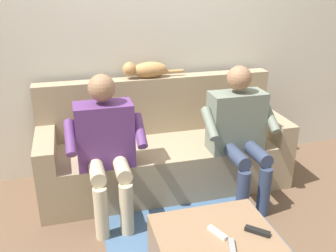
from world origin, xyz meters
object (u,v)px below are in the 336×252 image
(couch, at_px, (164,151))
(cat_on_backrest, at_px, (146,70))
(person_left_seated, at_px, (239,128))
(remote_gray, at_px, (232,247))
(remote_white, at_px, (217,233))
(person_right_seated, at_px, (106,142))
(remote_black, at_px, (257,231))

(couch, height_order, cat_on_backrest, cat_on_backrest)
(person_left_seated, xyz_separation_m, remote_gray, (0.49, 1.01, -0.27))
(remote_gray, distance_m, remote_white, 0.14)
(person_right_seated, xyz_separation_m, remote_white, (-0.54, 0.88, -0.27))
(couch, xyz_separation_m, remote_white, (-0.01, 1.25, 0.04))
(couch, distance_m, person_right_seated, 0.72)
(couch, relative_size, remote_white, 14.91)
(cat_on_backrest, xyz_separation_m, remote_white, (-0.10, 1.48, -0.64))
(remote_black, bearing_deg, remote_white, 30.88)
(couch, bearing_deg, person_left_seated, 144.74)
(couch, bearing_deg, cat_on_backrest, -68.16)
(person_right_seated, relative_size, remote_black, 7.46)
(cat_on_backrest, height_order, remote_white, cat_on_backrest)
(couch, distance_m, remote_black, 1.32)
(person_left_seated, xyz_separation_m, remote_white, (0.52, 0.87, -0.27))
(person_left_seated, distance_m, remote_gray, 1.16)
(person_left_seated, bearing_deg, person_right_seated, -0.38)
(person_left_seated, bearing_deg, cat_on_backrest, -44.36)
(cat_on_backrest, bearing_deg, couch, 111.84)
(remote_black, xyz_separation_m, remote_gray, (0.20, 0.09, -0.00))
(person_left_seated, relative_size, person_right_seated, 1.00)
(person_left_seated, xyz_separation_m, remote_black, (0.29, 0.92, -0.27))
(cat_on_backrest, bearing_deg, remote_black, 102.34)
(person_left_seated, relative_size, remote_white, 7.80)
(couch, distance_m, cat_on_backrest, 0.73)
(couch, distance_m, person_left_seated, 0.72)
(person_left_seated, bearing_deg, couch, -35.26)
(couch, xyz_separation_m, remote_gray, (-0.04, 1.39, 0.05))
(remote_black, bearing_deg, cat_on_backrest, -33.85)
(cat_on_backrest, height_order, remote_black, cat_on_backrest)
(cat_on_backrest, bearing_deg, person_left_seated, 135.64)
(person_left_seated, distance_m, remote_black, 1.00)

